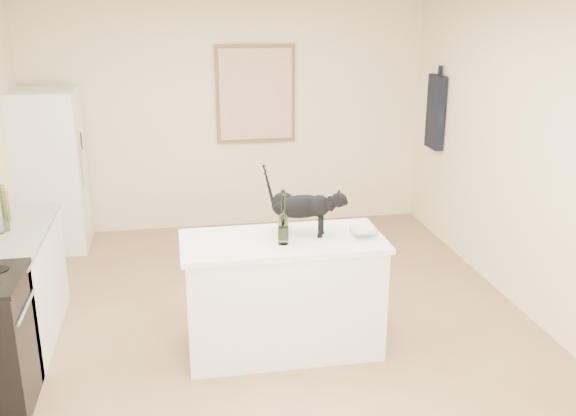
{
  "coord_description": "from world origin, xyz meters",
  "views": [
    {
      "loc": [
        -0.66,
        -4.58,
        2.58
      ],
      "look_at": [
        0.15,
        -0.15,
        1.12
      ],
      "focal_mm": 40.32,
      "sensor_mm": 36.0,
      "label": 1
    }
  ],
  "objects_px": {
    "black_cat": "(301,209)",
    "glass_bowl": "(364,234)",
    "wine_bottle": "(283,221)",
    "fridge": "(50,171)"
  },
  "relations": [
    {
      "from": "fridge",
      "to": "wine_bottle",
      "type": "bearing_deg",
      "value": -52.42
    },
    {
      "from": "fridge",
      "to": "wine_bottle",
      "type": "relative_size",
      "value": 4.8
    },
    {
      "from": "black_cat",
      "to": "wine_bottle",
      "type": "bearing_deg",
      "value": -111.28
    },
    {
      "from": "wine_bottle",
      "to": "glass_bowl",
      "type": "bearing_deg",
      "value": 2.51
    },
    {
      "from": "wine_bottle",
      "to": "black_cat",
      "type": "bearing_deg",
      "value": 46.22
    },
    {
      "from": "glass_bowl",
      "to": "fridge",
      "type": "bearing_deg",
      "value": 135.27
    },
    {
      "from": "black_cat",
      "to": "glass_bowl",
      "type": "bearing_deg",
      "value": 4.07
    },
    {
      "from": "black_cat",
      "to": "glass_bowl",
      "type": "relative_size",
      "value": 2.57
    },
    {
      "from": "black_cat",
      "to": "wine_bottle",
      "type": "xyz_separation_m",
      "value": [
        -0.17,
        -0.17,
        -0.02
      ]
    },
    {
      "from": "black_cat",
      "to": "wine_bottle",
      "type": "relative_size",
      "value": 1.57
    }
  ]
}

